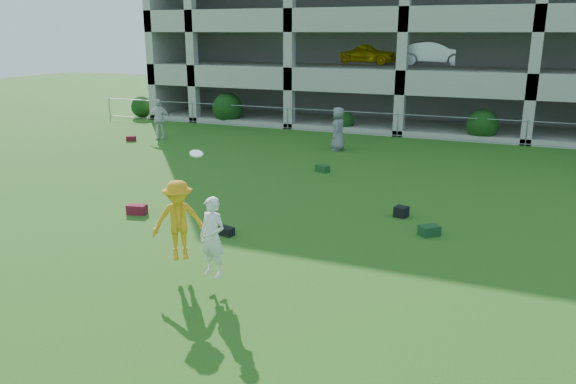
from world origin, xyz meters
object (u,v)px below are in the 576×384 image
at_px(bystander_c, 338,129).
at_px(parking_garage, 432,17).
at_px(crate_d, 401,212).
at_px(frisbee_contest, 187,224).
at_px(bystander_b, 159,119).

distance_m(bystander_c, parking_garage, 14.06).
bearing_deg(crate_d, frisbee_contest, -119.66).
height_order(bystander_b, frisbee_contest, frisbee_contest).
bearing_deg(crate_d, bystander_c, 118.79).
height_order(crate_d, frisbee_contest, frisbee_contest).
bearing_deg(crate_d, parking_garage, 97.50).
bearing_deg(bystander_b, bystander_c, -20.81).
height_order(bystander_b, parking_garage, parking_garage).
relative_size(bystander_b, bystander_c, 1.03).
xyz_separation_m(frisbee_contest, parking_garage, (0.56, 27.23, 4.79)).
xyz_separation_m(bystander_c, frisbee_contest, (1.20, -14.23, 0.26)).
bearing_deg(bystander_c, parking_garage, 161.26).
height_order(frisbee_contest, parking_garage, parking_garage).
bearing_deg(bystander_c, bystander_b, -95.94).
xyz_separation_m(crate_d, frisbee_contest, (-3.37, -5.91, 1.08)).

